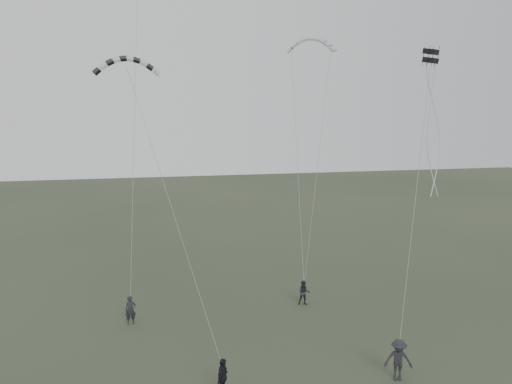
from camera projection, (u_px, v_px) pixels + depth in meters
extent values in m
plane|color=#2F3C28|center=(262.00, 365.00, 24.09)|extent=(140.00, 140.00, 0.00)
imported|color=#222228|center=(131.00, 310.00, 28.56)|extent=(0.64, 0.45, 1.66)
imported|color=#28282E|center=(304.00, 293.00, 31.36)|extent=(0.89, 0.77, 1.57)
imported|color=black|center=(223.00, 378.00, 21.32)|extent=(0.85, 1.08, 1.71)
imported|color=#232327|center=(398.00, 360.00, 22.60)|extent=(1.42, 1.09, 1.94)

